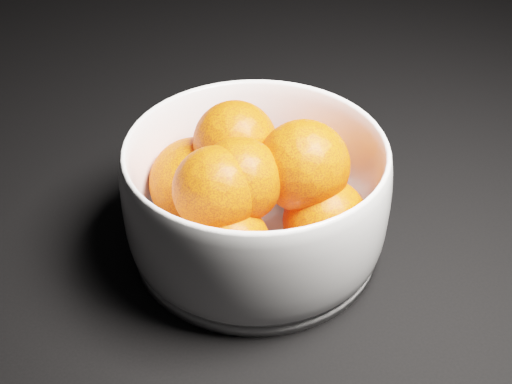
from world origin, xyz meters
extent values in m
cylinder|color=white|center=(-0.03, 0.25, 0.01)|extent=(0.19, 0.19, 0.01)
sphere|color=#FB4409|center=(0.01, 0.29, 0.04)|extent=(0.06, 0.06, 0.06)
sphere|color=#FB4409|center=(-0.07, 0.29, 0.04)|extent=(0.07, 0.07, 0.07)
sphere|color=#FB4409|center=(-0.06, 0.21, 0.04)|extent=(0.06, 0.06, 0.06)
sphere|color=#FB4409|center=(0.02, 0.22, 0.04)|extent=(0.06, 0.06, 0.06)
sphere|color=#FB4409|center=(-0.04, 0.28, 0.08)|extent=(0.07, 0.07, 0.07)
sphere|color=#FB4409|center=(-0.06, 0.22, 0.08)|extent=(0.06, 0.06, 0.06)
sphere|color=#FB4409|center=(0.00, 0.24, 0.08)|extent=(0.07, 0.07, 0.07)
sphere|color=#FB4409|center=(-0.05, 0.23, 0.08)|extent=(0.06, 0.06, 0.06)
camera|label=1|loc=(-0.11, -0.17, 0.39)|focal=50.00mm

